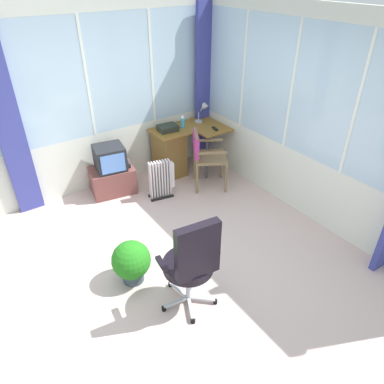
# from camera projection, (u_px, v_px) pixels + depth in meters

# --- Properties ---
(ground) EXTENTS (5.01, 5.58, 0.06)m
(ground) POSITION_uv_depth(u_px,v_px,m) (181.00, 271.00, 4.14)
(ground) COLOR beige
(north_window_panel) EXTENTS (4.01, 0.07, 2.64)m
(north_window_panel) POSITION_uv_depth(u_px,v_px,m) (90.00, 103.00, 5.02)
(north_window_panel) COLOR silver
(north_window_panel) RESTS_ON ground
(east_window_panel) EXTENTS (0.07, 4.58, 2.64)m
(east_window_panel) POSITION_uv_depth(u_px,v_px,m) (318.00, 123.00, 4.38)
(east_window_panel) COLOR silver
(east_window_panel) RESTS_ON ground
(curtain_north_left) EXTENTS (0.33, 0.07, 2.54)m
(curtain_north_left) POSITION_uv_depth(u_px,v_px,m) (8.00, 125.00, 4.47)
(curtain_north_left) COLOR #3A3F92
(curtain_north_left) RESTS_ON ground
(curtain_corner) EXTENTS (0.33, 0.09, 2.54)m
(curtain_corner) POSITION_uv_depth(u_px,v_px,m) (204.00, 86.00, 5.87)
(curtain_corner) COLOR #3A3F92
(curtain_corner) RESTS_ON ground
(desk) EXTENTS (1.15, 0.80, 0.75)m
(desk) POSITION_uv_depth(u_px,v_px,m) (171.00, 151.00, 5.82)
(desk) COLOR brown
(desk) RESTS_ON ground
(desk_lamp) EXTENTS (0.23, 0.20, 0.33)m
(desk_lamp) POSITION_uv_depth(u_px,v_px,m) (204.00, 110.00, 5.85)
(desk_lamp) COLOR #B2B7BC
(desk_lamp) RESTS_ON desk
(tv_remote) EXTENTS (0.07, 0.16, 0.02)m
(tv_remote) POSITION_uv_depth(u_px,v_px,m) (215.00, 129.00, 5.68)
(tv_remote) COLOR black
(tv_remote) RESTS_ON desk
(spray_bottle) EXTENTS (0.06, 0.06, 0.22)m
(spray_bottle) POSITION_uv_depth(u_px,v_px,m) (183.00, 121.00, 5.70)
(spray_bottle) COLOR #3DB5D5
(spray_bottle) RESTS_ON desk
(paper_tray) EXTENTS (0.32, 0.25, 0.09)m
(paper_tray) POSITION_uv_depth(u_px,v_px,m) (168.00, 128.00, 5.62)
(paper_tray) COLOR #272C24
(paper_tray) RESTS_ON desk
(wooden_armchair) EXTENTS (0.66, 0.66, 0.90)m
(wooden_armchair) POSITION_uv_depth(u_px,v_px,m) (203.00, 152.00, 5.36)
(wooden_armchair) COLOR olive
(wooden_armchair) RESTS_ON ground
(office_chair) EXTENTS (0.61, 0.57, 1.12)m
(office_chair) POSITION_uv_depth(u_px,v_px,m) (192.00, 261.00, 3.34)
(office_chair) COLOR #B7B7BF
(office_chair) RESTS_ON ground
(tv_on_stand) EXTENTS (0.70, 0.54, 0.76)m
(tv_on_stand) POSITION_uv_depth(u_px,v_px,m) (112.00, 172.00, 5.35)
(tv_on_stand) COLOR brown
(tv_on_stand) RESTS_ON ground
(space_heater) EXTENTS (0.41, 0.23, 0.60)m
(space_heater) POSITION_uv_depth(u_px,v_px,m) (162.00, 179.00, 5.25)
(space_heater) COLOR silver
(space_heater) RESTS_ON ground
(potted_plant) EXTENTS (0.43, 0.43, 0.51)m
(potted_plant) POSITION_uv_depth(u_px,v_px,m) (131.00, 261.00, 3.84)
(potted_plant) COLOR #38474F
(potted_plant) RESTS_ON ground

